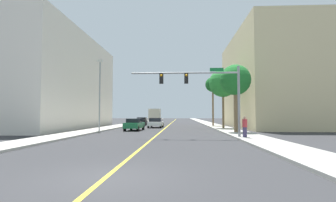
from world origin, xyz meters
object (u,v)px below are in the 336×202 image
at_px(palm_far, 213,85).
at_px(pedestrian, 245,127).
at_px(traffic_signal_mast, 204,86).
at_px(street_lamp, 100,91).
at_px(car_green, 134,124).
at_px(car_white, 156,123).
at_px(palm_mid, 223,83).
at_px(palm_near, 235,81).
at_px(car_black, 142,121).
at_px(delivery_truck, 155,116).

relative_size(palm_far, pedestrian, 4.92).
height_order(traffic_signal_mast, street_lamp, street_lamp).
height_order(car_green, car_white, car_green).
distance_m(palm_mid, car_green, 12.79).
height_order(palm_mid, car_green, palm_mid).
bearing_deg(traffic_signal_mast, pedestrian, -10.73).
relative_size(traffic_signal_mast, pedestrian, 5.50).
height_order(palm_near, pedestrian, palm_near).
height_order(palm_near, palm_mid, palm_mid).
distance_m(car_green, car_white, 7.55).
bearing_deg(car_green, palm_far, 49.30).
xyz_separation_m(traffic_signal_mast, car_black, (-8.99, 25.94, -3.49)).
bearing_deg(pedestrian, car_white, -127.83).
relative_size(street_lamp, pedestrian, 5.00).
xyz_separation_m(traffic_signal_mast, delivery_truck, (-7.63, 36.52, -2.55)).
bearing_deg(delivery_truck, palm_mid, -66.11).
bearing_deg(car_white, delivery_truck, 97.11).
xyz_separation_m(street_lamp, pedestrian, (14.14, -8.62, -3.63)).
relative_size(palm_far, car_green, 1.80).
xyz_separation_m(palm_far, car_white, (-8.86, -4.14, -5.93)).
bearing_deg(car_black, street_lamp, 81.66).
distance_m(palm_near, palm_far, 15.98).
distance_m(street_lamp, pedestrian, 16.95).
bearing_deg(palm_far, traffic_signal_mast, -98.60).
height_order(traffic_signal_mast, car_green, traffic_signal_mast).
relative_size(car_white, delivery_truck, 0.58).
height_order(palm_far, car_white, palm_far).
bearing_deg(palm_near, car_green, 158.08).
height_order(palm_mid, palm_far, palm_far).
distance_m(delivery_truck, pedestrian, 38.60).
xyz_separation_m(traffic_signal_mast, pedestrian, (3.03, -0.57, -3.29)).
distance_m(traffic_signal_mast, palm_mid, 14.16).
distance_m(palm_near, pedestrian, 7.62).
bearing_deg(traffic_signal_mast, palm_mid, 75.00).
distance_m(traffic_signal_mast, palm_far, 21.91).
bearing_deg(car_white, palm_near, -50.83).
bearing_deg(palm_near, palm_mid, 89.96).
distance_m(palm_near, delivery_truck, 33.10).
relative_size(traffic_signal_mast, car_white, 1.90).
xyz_separation_m(car_green, delivery_truck, (-0.15, 26.43, 0.93)).
bearing_deg(palm_near, palm_far, 91.34).
bearing_deg(car_white, palm_far, 26.08).
bearing_deg(car_green, car_white, 78.08).
distance_m(palm_far, pedestrian, 22.83).
height_order(traffic_signal_mast, car_white, traffic_signal_mast).
distance_m(car_white, delivery_truck, 19.26).
bearing_deg(car_black, delivery_truck, -98.91).
relative_size(palm_near, pedestrian, 4.28).
distance_m(palm_mid, pedestrian, 15.03).
xyz_separation_m(traffic_signal_mast, palm_near, (3.63, 5.61, 1.12)).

